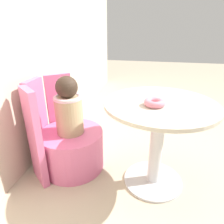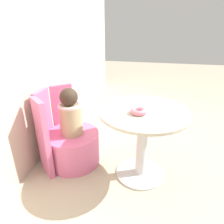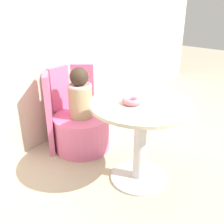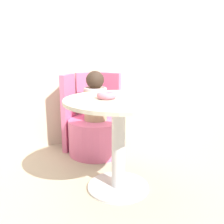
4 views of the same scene
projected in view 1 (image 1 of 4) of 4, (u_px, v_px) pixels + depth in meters
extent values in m
plane|color=#B7A88E|center=(155.00, 181.00, 1.62)|extent=(12.00, 12.00, 0.00)
cube|color=beige|center=(1.00, 20.00, 1.36)|extent=(6.00, 0.06, 2.40)
cylinder|color=silver|center=(153.00, 180.00, 1.63)|extent=(0.46, 0.46, 0.02)
cylinder|color=silver|center=(156.00, 145.00, 1.49)|extent=(0.10, 0.10, 0.64)
cylinder|color=beige|center=(161.00, 104.00, 1.36)|extent=(0.78, 0.78, 0.02)
cylinder|color=#DB6693|center=(72.00, 149.00, 1.74)|extent=(0.54, 0.54, 0.34)
cube|color=#DB6693|center=(38.00, 124.00, 1.71)|extent=(0.23, 0.05, 0.78)
cube|color=#DB6693|center=(61.00, 115.00, 1.89)|extent=(0.18, 0.21, 0.78)
cube|color=#DB6693|center=(35.00, 139.00, 1.49)|extent=(0.18, 0.21, 0.78)
cylinder|color=tan|center=(69.00, 115.00, 1.61)|extent=(0.22, 0.22, 0.31)
torus|color=beige|center=(68.00, 98.00, 1.55)|extent=(0.22, 0.22, 0.04)
sphere|color=#38281E|center=(67.00, 87.00, 1.52)|extent=(0.17, 0.17, 0.17)
torus|color=pink|center=(154.00, 103.00, 1.29)|extent=(0.14, 0.14, 0.04)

